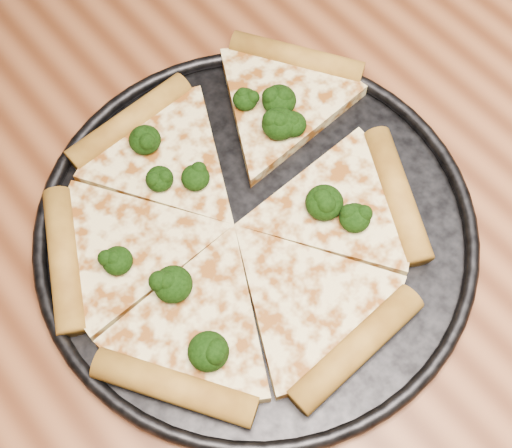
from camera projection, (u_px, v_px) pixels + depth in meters
ground at (295, 380)px, 1.29m from camera, size 4.00×4.00×0.00m
dining_table at (328, 209)px, 0.70m from camera, size 1.20×0.90×0.75m
pizza_pan at (256, 229)px, 0.58m from camera, size 0.36×0.36×0.02m
pizza at (237, 219)px, 0.58m from camera, size 0.35×0.31×0.02m
broccoli_florets at (239, 191)px, 0.58m from camera, size 0.22×0.20×0.02m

